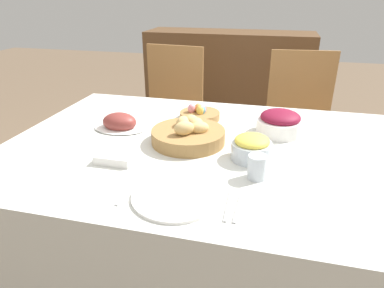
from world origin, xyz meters
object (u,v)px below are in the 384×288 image
Objects in this scene: sideboard at (228,87)px; spoon at (239,205)px; beet_salad_bowl at (280,123)px; pineapple_bowl at (252,147)px; bread_basket at (189,134)px; fork at (128,190)px; egg_basket at (200,114)px; chair_far_left at (169,113)px; chair_far_right at (299,124)px; drinking_cup at (257,167)px; butter_dish at (115,158)px; dinner_plate at (176,196)px; ham_platter at (120,123)px; knife at (229,204)px.

sideboard is 8.30× the size of spoon.
beet_salad_bowl is 0.30m from pineapple_bowl.
bread_basket reaches higher than fork.
egg_basket is at bearing 113.24° from spoon.
pineapple_bowl is at bearing -18.66° from bread_basket.
sideboard is 2.22m from fork.
fork is at bearing -71.41° from chair_far_left.
spoon is at bearing -57.88° from chair_far_left.
chair_far_right is 0.79m from beet_salad_bowl.
butter_dish is (-0.52, -0.01, -0.03)m from drinking_cup.
chair_far_left is 1.23m from pineapple_bowl.
chair_far_left is at bearing 112.40° from bread_basket.
chair_far_right reaches higher than beet_salad_bowl.
drinking_cup is (0.23, 0.18, 0.04)m from dinner_plate.
ham_platter is 1.77× the size of butter_dish.
pineapple_bowl reaches higher than butter_dish.
sideboard is at bearing 94.17° from dinner_plate.
chair_far_left is 6.26× the size of pineapple_bowl.
knife is (0.57, -0.48, -0.02)m from ham_platter.
drinking_cup reaches higher than dinner_plate.
chair_far_left is 3.15× the size of bread_basket.
sideboard is 5.97× the size of ham_platter.
butter_dish is (-0.20, -0.52, -0.01)m from egg_basket.
bread_basket reaches higher than ham_platter.
pineapple_bowl is at bearing 81.83° from knife.
drinking_cup is at bearing -79.09° from sideboard.
sideboard is at bearing 88.39° from fork.
chair_far_right is 1.09m from bread_basket.
egg_basket is (-0.02, 0.29, -0.01)m from bread_basket.
ham_platter is 0.33m from butter_dish.
chair_far_left is 5.53× the size of spoon.
pineapple_bowl reaches higher than ham_platter.
ham_platter is at bearing -146.73° from egg_basket.
sideboard is at bearing 93.01° from bread_basket.
chair_far_right is 3.15× the size of bread_basket.
fork is at bearing -127.28° from beet_salad_bowl.
ham_platter is (-0.25, -1.73, 0.27)m from sideboard.
butter_dish reaches higher than spoon.
sideboard is 4.72× the size of bread_basket.
egg_basket is 0.39m from beet_salad_bowl.
knife is (0.32, 0.00, 0.00)m from fork.
ham_platter is at bearing -80.98° from chair_far_left.
beet_salad_bowl is 0.43m from drinking_cup.
spoon is (-0.25, -1.34, 0.22)m from chair_far_right.
dinner_plate is (-0.44, -1.34, 0.22)m from chair_far_right.
egg_basket is 0.74m from knife.
spoon is (0.19, 0.00, -0.00)m from dinner_plate.
spoon is (0.60, -0.48, -0.02)m from ham_platter.
bread_basket is 1.50× the size of beet_salad_bowl.
sideboard is 2.25m from knife.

